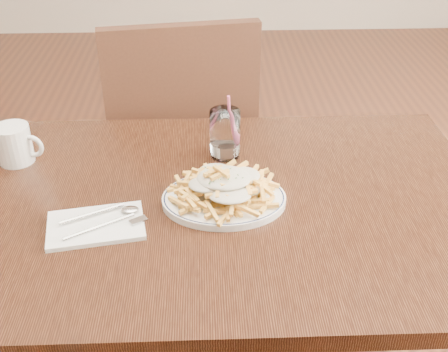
{
  "coord_description": "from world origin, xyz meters",
  "views": [
    {
      "loc": [
        -0.04,
        -1.02,
        1.46
      ],
      "look_at": [
        -0.0,
        -0.02,
        0.82
      ],
      "focal_mm": 45.0,
      "sensor_mm": 36.0,
      "label": 1
    }
  ],
  "objects_px": {
    "chair_far": "(181,142)",
    "coffee_mug": "(15,144)",
    "table": "(224,227)",
    "water_glass": "(225,136)",
    "fries_plate": "(224,199)",
    "loaded_fries": "(224,183)"
  },
  "relations": [
    {
      "from": "fries_plate",
      "to": "loaded_fries",
      "type": "distance_m",
      "value": 0.04
    },
    {
      "from": "table",
      "to": "fries_plate",
      "type": "bearing_deg",
      "value": -90.74
    },
    {
      "from": "water_glass",
      "to": "fries_plate",
      "type": "bearing_deg",
      "value": -92.9
    },
    {
      "from": "fries_plate",
      "to": "water_glass",
      "type": "xyz_separation_m",
      "value": [
        0.01,
        0.21,
        0.04
      ]
    },
    {
      "from": "chair_far",
      "to": "loaded_fries",
      "type": "relative_size",
      "value": 4.09
    },
    {
      "from": "chair_far",
      "to": "loaded_fries",
      "type": "distance_m",
      "value": 0.68
    },
    {
      "from": "water_glass",
      "to": "coffee_mug",
      "type": "height_order",
      "value": "water_glass"
    },
    {
      "from": "chair_far",
      "to": "coffee_mug",
      "type": "bearing_deg",
      "value": -131.59
    },
    {
      "from": "chair_far",
      "to": "coffee_mug",
      "type": "distance_m",
      "value": 0.62
    },
    {
      "from": "table",
      "to": "coffee_mug",
      "type": "height_order",
      "value": "coffee_mug"
    },
    {
      "from": "chair_far",
      "to": "loaded_fries",
      "type": "height_order",
      "value": "chair_far"
    },
    {
      "from": "fries_plate",
      "to": "loaded_fries",
      "type": "bearing_deg",
      "value": 180.0
    },
    {
      "from": "fries_plate",
      "to": "loaded_fries",
      "type": "xyz_separation_m",
      "value": [
        -0.0,
        0.0,
        0.04
      ]
    },
    {
      "from": "table",
      "to": "water_glass",
      "type": "height_order",
      "value": "water_glass"
    },
    {
      "from": "chair_far",
      "to": "coffee_mug",
      "type": "height_order",
      "value": "chair_far"
    },
    {
      "from": "loaded_fries",
      "to": "coffee_mug",
      "type": "height_order",
      "value": "coffee_mug"
    },
    {
      "from": "chair_far",
      "to": "water_glass",
      "type": "xyz_separation_m",
      "value": [
        0.13,
        -0.42,
        0.24
      ]
    },
    {
      "from": "chair_far",
      "to": "fries_plate",
      "type": "height_order",
      "value": "chair_far"
    },
    {
      "from": "table",
      "to": "water_glass",
      "type": "xyz_separation_m",
      "value": [
        0.01,
        0.19,
        0.13
      ]
    },
    {
      "from": "coffee_mug",
      "to": "table",
      "type": "bearing_deg",
      "value": -20.03
    },
    {
      "from": "loaded_fries",
      "to": "chair_far",
      "type": "bearing_deg",
      "value": 100.75
    },
    {
      "from": "coffee_mug",
      "to": "fries_plate",
      "type": "bearing_deg",
      "value": -21.64
    }
  ]
}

